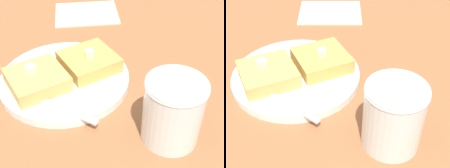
{
  "view_description": "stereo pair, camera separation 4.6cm",
  "coord_description": "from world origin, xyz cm",
  "views": [
    {
      "loc": [
        8.56,
        52.29,
        36.15
      ],
      "look_at": [
        -8.44,
        20.6,
        7.16
      ],
      "focal_mm": 50.0,
      "sensor_mm": 36.0,
      "label": 1
    },
    {
      "loc": [
        4.37,
        54.2,
        36.15
      ],
      "look_at": [
        -8.44,
        20.6,
        7.16
      ],
      "focal_mm": 50.0,
      "sensor_mm": 36.0,
      "label": 2
    }
  ],
  "objects": [
    {
      "name": "toast_slice_middle",
      "position": [
        0.55,
        11.79,
        5.27
      ],
      "size": [
        9.29,
        9.28,
        2.48
      ],
      "primitive_type": "cube",
      "rotation": [
        0.0,
        0.0,
        0.07
      ],
      "color": "tan",
      "rests_on": "plate"
    },
    {
      "name": "toast_slice_left",
      "position": [
        -8.98,
        11.12,
        5.27
      ],
      "size": [
        9.29,
        9.28,
        2.48
      ],
      "primitive_type": "cube",
      "rotation": [
        0.0,
        0.0,
        0.07
      ],
      "color": "gold",
      "rests_on": "plate"
    },
    {
      "name": "fork",
      "position": [
        0.6,
        16.52,
        4.21
      ],
      "size": [
        9.64,
        14.36,
        0.36
      ],
      "color": "silver",
      "rests_on": "plate"
    },
    {
      "name": "napkin",
      "position": [
        -18.32,
        -10.55,
        2.81
      ],
      "size": [
        18.01,
        16.67,
        0.3
      ],
      "primitive_type": "cube",
      "rotation": [
        0.0,
        0.0,
        -0.37
      ],
      "color": "beige",
      "rests_on": "table_surface"
    },
    {
      "name": "butter_pat_secondary",
      "position": [
        1.19,
        11.5,
        7.24
      ],
      "size": [
        1.88,
        1.82,
        1.45
      ],
      "primitive_type": "cube",
      "rotation": [
        0.0,
        0.0,
        0.47
      ],
      "color": "#F6EFC5",
      "rests_on": "toast_slice_middle"
    },
    {
      "name": "table_surface",
      "position": [
        0.0,
        0.0,
        1.33
      ],
      "size": [
        111.84,
        111.84,
        2.66
      ],
      "primitive_type": "cube",
      "color": "#915936",
      "rests_on": "ground"
    },
    {
      "name": "butter_pat_primary",
      "position": [
        -8.83,
        11.85,
        7.24
      ],
      "size": [
        1.64,
        1.52,
        1.45
      ],
      "primitive_type": "cube",
      "rotation": [
        0.0,
        0.0,
        2.98
      ],
      "color": "beige",
      "rests_on": "toast_slice_left"
    },
    {
      "name": "syrup_jar",
      "position": [
        -12.67,
        29.74,
        7.02
      ],
      "size": [
        8.16,
        8.16,
        9.55
      ],
      "color": "#4A1C0A",
      "rests_on": "table_surface"
    },
    {
      "name": "plate",
      "position": [
        -4.22,
        11.46,
        3.45
      ],
      "size": [
        21.9,
        21.9,
        1.38
      ],
      "color": "white",
      "rests_on": "table_surface"
    }
  ]
}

